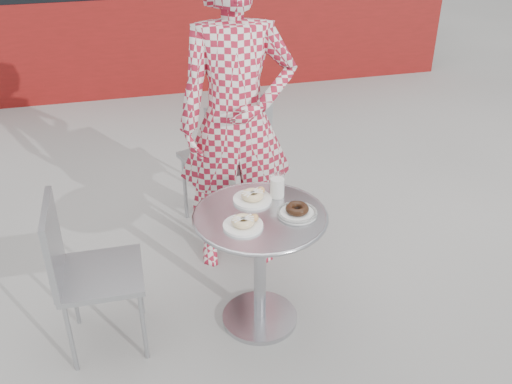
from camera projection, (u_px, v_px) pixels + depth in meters
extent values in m
plane|color=#A4A19C|center=(266.00, 316.00, 3.11)|extent=(60.00, 60.00, 0.00)
cube|color=maroon|center=(174.00, 45.00, 5.94)|extent=(6.02, 0.20, 1.00)
cylinder|color=silver|center=(260.00, 317.00, 3.08)|extent=(0.40, 0.40, 0.03)
cylinder|color=silver|center=(260.00, 270.00, 2.92)|extent=(0.06, 0.06, 0.64)
cylinder|color=silver|center=(260.00, 216.00, 2.75)|extent=(0.64, 0.64, 0.02)
torus|color=silver|center=(260.00, 216.00, 2.75)|extent=(0.66, 0.66, 0.02)
cube|color=#A0A3A8|center=(223.00, 159.00, 3.68)|extent=(0.57, 0.57, 0.03)
cube|color=#A0A3A8|center=(240.00, 136.00, 3.40)|extent=(0.44, 0.17, 0.45)
cube|color=#A0A3A8|center=(101.00, 274.00, 2.74)|extent=(0.40, 0.40, 0.03)
cube|color=#A0A3A8|center=(53.00, 244.00, 2.60)|extent=(0.03, 0.39, 0.39)
imported|color=maroon|center=(237.00, 121.00, 3.15)|extent=(0.69, 0.49, 1.81)
cylinder|color=white|center=(252.00, 199.00, 2.86)|extent=(0.20, 0.20, 0.01)
torus|color=tan|center=(252.00, 195.00, 2.85)|extent=(0.11, 0.11, 0.04)
sphere|color=#B77A3F|center=(261.00, 190.00, 2.89)|extent=(0.04, 0.04, 0.04)
cylinder|color=white|center=(243.00, 226.00, 2.65)|extent=(0.19, 0.19, 0.01)
torus|color=tan|center=(243.00, 221.00, 2.64)|extent=(0.11, 0.11, 0.04)
sphere|color=#B77A3F|center=(255.00, 218.00, 2.67)|extent=(0.04, 0.04, 0.04)
cylinder|color=white|center=(297.00, 213.00, 2.75)|extent=(0.19, 0.19, 0.01)
torus|color=black|center=(297.00, 209.00, 2.74)|extent=(0.11, 0.11, 0.04)
torus|color=black|center=(297.00, 212.00, 2.75)|extent=(0.20, 0.20, 0.02)
cylinder|color=white|center=(277.00, 188.00, 2.87)|extent=(0.07, 0.07, 0.10)
cylinder|color=white|center=(277.00, 186.00, 2.87)|extent=(0.08, 0.08, 0.12)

